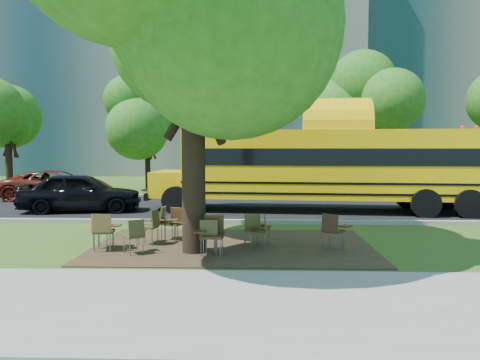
{
  "coord_description": "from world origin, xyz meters",
  "views": [
    {
      "loc": [
        1.57,
        -12.28,
        2.52
      ],
      "look_at": [
        1.07,
        3.03,
        1.45
      ],
      "focal_mm": 35.0,
      "sensor_mm": 36.0,
      "label": 1
    }
  ],
  "objects_px": {
    "chair_8": "(151,223)",
    "black_car": "(81,192)",
    "chair_6": "(260,229)",
    "chair_3": "(208,230)",
    "chair_12": "(261,226)",
    "chair_4": "(210,233)",
    "chair_5": "(212,232)",
    "school_bus": "(332,165)",
    "chair_2": "(135,233)",
    "chair_10": "(167,220)",
    "chair_1": "(103,227)",
    "chair_0": "(104,228)",
    "chair_9": "(174,220)",
    "bg_car_red": "(58,185)",
    "chair_11": "(253,226)",
    "chair_7": "(333,228)"
  },
  "relations": [
    {
      "from": "chair_6",
      "to": "chair_11",
      "type": "bearing_deg",
      "value": 25.67
    },
    {
      "from": "chair_10",
      "to": "bg_car_red",
      "type": "xyz_separation_m",
      "value": [
        -7.1,
        9.53,
        0.15
      ]
    },
    {
      "from": "chair_4",
      "to": "chair_10",
      "type": "xyz_separation_m",
      "value": [
        -1.33,
        1.89,
        0.02
      ]
    },
    {
      "from": "chair_3",
      "to": "chair_11",
      "type": "xyz_separation_m",
      "value": [
        1.08,
        0.61,
        0.0
      ]
    },
    {
      "from": "chair_4",
      "to": "chair_12",
      "type": "distance_m",
      "value": 1.88
    },
    {
      "from": "bg_car_red",
      "to": "chair_9",
      "type": "bearing_deg",
      "value": -147.41
    },
    {
      "from": "school_bus",
      "to": "chair_11",
      "type": "xyz_separation_m",
      "value": [
        -3.04,
        -6.57,
        -1.31
      ]
    },
    {
      "from": "chair_4",
      "to": "chair_5",
      "type": "bearing_deg",
      "value": -58.86
    },
    {
      "from": "chair_1",
      "to": "chair_2",
      "type": "relative_size",
      "value": 1.06
    },
    {
      "from": "chair_7",
      "to": "chair_12",
      "type": "height_order",
      "value": "chair_7"
    },
    {
      "from": "bg_car_red",
      "to": "black_car",
      "type": "bearing_deg",
      "value": -151.83
    },
    {
      "from": "chair_10",
      "to": "chair_1",
      "type": "bearing_deg",
      "value": -43.67
    },
    {
      "from": "chair_6",
      "to": "chair_10",
      "type": "distance_m",
      "value": 2.77
    },
    {
      "from": "chair_0",
      "to": "chair_3",
      "type": "distance_m",
      "value": 2.49
    },
    {
      "from": "chair_2",
      "to": "chair_10",
      "type": "bearing_deg",
      "value": 37.24
    },
    {
      "from": "chair_1",
      "to": "chair_8",
      "type": "bearing_deg",
      "value": 32.1
    },
    {
      "from": "chair_6",
      "to": "bg_car_red",
      "type": "height_order",
      "value": "bg_car_red"
    },
    {
      "from": "chair_2",
      "to": "chair_10",
      "type": "distance_m",
      "value": 1.82
    },
    {
      "from": "chair_6",
      "to": "chair_8",
      "type": "distance_m",
      "value": 2.86
    },
    {
      "from": "chair_1",
      "to": "chair_5",
      "type": "height_order",
      "value": "chair_5"
    },
    {
      "from": "chair_11",
      "to": "chair_7",
      "type": "bearing_deg",
      "value": -16.59
    },
    {
      "from": "school_bus",
      "to": "chair_4",
      "type": "xyz_separation_m",
      "value": [
        -4.04,
        -7.68,
        -1.29
      ]
    },
    {
      "from": "school_bus",
      "to": "chair_11",
      "type": "relative_size",
      "value": 15.35
    },
    {
      "from": "chair_12",
      "to": "chair_4",
      "type": "bearing_deg",
      "value": -30.82
    },
    {
      "from": "chair_2",
      "to": "chair_10",
      "type": "height_order",
      "value": "chair_10"
    },
    {
      "from": "chair_9",
      "to": "chair_11",
      "type": "height_order",
      "value": "chair_9"
    },
    {
      "from": "chair_1",
      "to": "black_car",
      "type": "height_order",
      "value": "black_car"
    },
    {
      "from": "chair_7",
      "to": "chair_8",
      "type": "bearing_deg",
      "value": -149.63
    },
    {
      "from": "chair_2",
      "to": "bg_car_red",
      "type": "height_order",
      "value": "bg_car_red"
    },
    {
      "from": "chair_5",
      "to": "school_bus",
      "type": "bearing_deg",
      "value": -114.06
    },
    {
      "from": "chair_1",
      "to": "chair_6",
      "type": "distance_m",
      "value": 3.89
    },
    {
      "from": "chair_8",
      "to": "black_car",
      "type": "relative_size",
      "value": 0.2
    },
    {
      "from": "school_bus",
      "to": "chair_4",
      "type": "relative_size",
      "value": 15.01
    },
    {
      "from": "school_bus",
      "to": "chair_11",
      "type": "height_order",
      "value": "school_bus"
    },
    {
      "from": "chair_3",
      "to": "chair_12",
      "type": "bearing_deg",
      "value": -136.69
    },
    {
      "from": "chair_4",
      "to": "chair_5",
      "type": "xyz_separation_m",
      "value": [
        0.07,
        -0.09,
        0.06
      ]
    },
    {
      "from": "chair_8",
      "to": "chair_10",
      "type": "relative_size",
      "value": 1.02
    },
    {
      "from": "chair_9",
      "to": "black_car",
      "type": "xyz_separation_m",
      "value": [
        -4.57,
        5.35,
        0.23
      ]
    },
    {
      "from": "chair_5",
      "to": "chair_7",
      "type": "relative_size",
      "value": 1.06
    },
    {
      "from": "black_car",
      "to": "chair_1",
      "type": "bearing_deg",
      "value": -163.57
    },
    {
      "from": "chair_3",
      "to": "bg_car_red",
      "type": "xyz_separation_m",
      "value": [
        -8.36,
        10.91,
        0.19
      ]
    },
    {
      "from": "chair_1",
      "to": "chair_10",
      "type": "distance_m",
      "value": 1.82
    },
    {
      "from": "school_bus",
      "to": "chair_3",
      "type": "xyz_separation_m",
      "value": [
        -4.12,
        -7.18,
        -1.31
      ]
    },
    {
      "from": "chair_3",
      "to": "chair_9",
      "type": "height_order",
      "value": "chair_9"
    },
    {
      "from": "chair_1",
      "to": "chair_8",
      "type": "height_order",
      "value": "chair_8"
    },
    {
      "from": "chair_7",
      "to": "chair_12",
      "type": "bearing_deg",
      "value": -165.62
    },
    {
      "from": "school_bus",
      "to": "chair_12",
      "type": "distance_m",
      "value": 6.98
    },
    {
      "from": "chair_12",
      "to": "black_car",
      "type": "bearing_deg",
      "value": -121.27
    },
    {
      "from": "chair_5",
      "to": "chair_6",
      "type": "xyz_separation_m",
      "value": [
        1.11,
        0.81,
        -0.07
      ]
    },
    {
      "from": "chair_2",
      "to": "chair_12",
      "type": "xyz_separation_m",
      "value": [
        2.95,
        1.34,
        -0.05
      ]
    }
  ]
}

